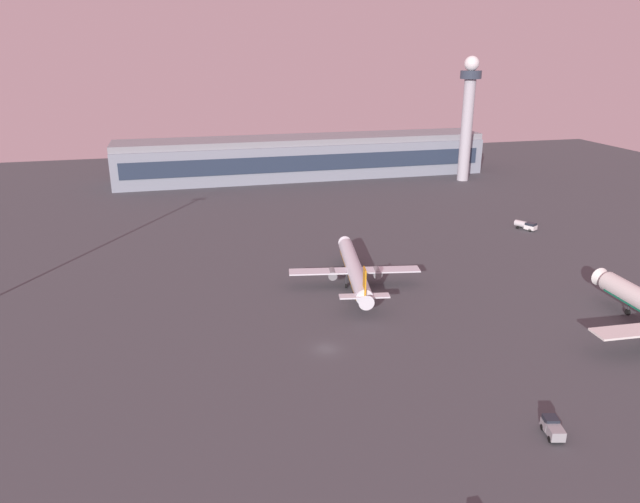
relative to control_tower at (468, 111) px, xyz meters
name	(u,v)px	position (x,y,z in m)	size (l,w,h in m)	color
ground_plane	(326,349)	(-88.35, -121.24, -27.02)	(416.00, 416.00, 0.00)	#424449
terminal_building	(304,157)	(-60.31, 21.79, -18.92)	(148.37, 22.40, 16.40)	gray
control_tower	(468,111)	(0.00, 0.00, 0.00)	(8.00, 8.00, 47.34)	#A8A8B2
airplane_taxiway_distant	(354,269)	(-74.84, -94.23, -23.40)	(29.05, 37.14, 9.56)	silver
baggage_tractor	(553,428)	(-64.74, -152.06, -25.84)	(2.87, 4.48, 2.25)	gray
fuel_truck	(526,225)	(-13.92, -66.46, -25.65)	(4.97, 6.51, 2.35)	white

